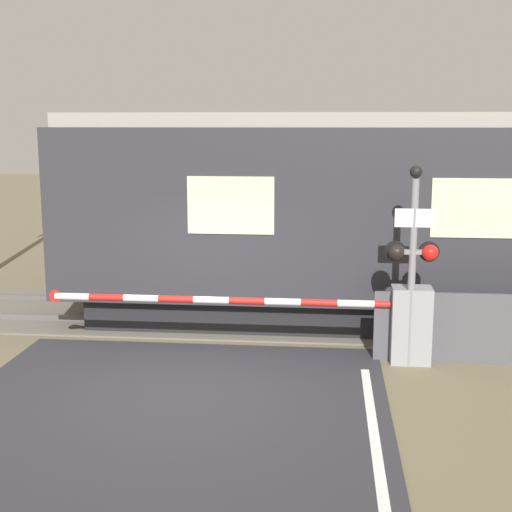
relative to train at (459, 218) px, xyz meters
The scene contains 6 objects.
ground_plane 6.11m from the train, 138.64° to the right, with size 80.00×80.00×0.00m, color #6B6047.
track_bed 4.75m from the train, behind, with size 36.00×3.20×0.13m.
train is the anchor object (origin of this frame).
crossing_barrier 3.10m from the train, 123.62° to the right, with size 6.00×0.44×1.18m.
signal_post 2.76m from the train, 113.38° to the right, with size 0.79×0.26×3.02m.
roadside_fence 2.71m from the train, 84.32° to the right, with size 3.69×0.06×1.10m.
Camera 1 is at (2.00, -9.19, 3.63)m, focal length 50.00 mm.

